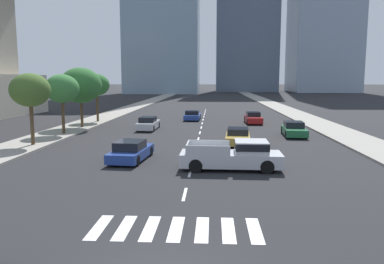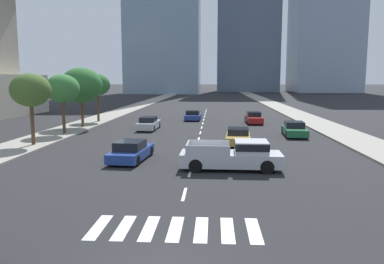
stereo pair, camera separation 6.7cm
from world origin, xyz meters
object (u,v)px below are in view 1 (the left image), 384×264
at_px(sedan_silver_1, 148,124).
at_px(street_tree_fourth, 97,85).
at_px(street_tree_nearest, 30,90).
at_px(sedan_blue_2, 131,151).
at_px(sedan_green_5, 294,129).
at_px(sedan_blue_3, 192,116).
at_px(sedan_gold_4, 238,137).
at_px(sedan_red_0, 253,118).
at_px(pickup_truck, 236,155).
at_px(street_tree_third, 81,85).
at_px(street_tree_second, 62,89).

relative_size(sedan_silver_1, street_tree_fourth, 0.82).
bearing_deg(street_tree_nearest, sedan_blue_2, -28.22).
distance_m(sedan_green_5, street_tree_nearest, 22.56).
bearing_deg(sedan_blue_3, street_tree_nearest, 152.38).
distance_m(sedan_blue_2, sedan_gold_4, 9.86).
distance_m(sedan_silver_1, sedan_gold_4, 11.88).
xyz_separation_m(sedan_silver_1, sedan_blue_2, (1.42, -14.89, -0.03)).
distance_m(sedan_red_0, sedan_blue_3, 8.05).
distance_m(sedan_blue_3, sedan_green_5, 16.59).
bearing_deg(sedan_blue_3, sedan_red_0, -112.41).
distance_m(pickup_truck, sedan_silver_1, 18.73).
xyz_separation_m(sedan_green_5, street_tree_fourth, (-21.24, 9.99, 3.87)).
relative_size(pickup_truck, sedan_blue_2, 1.23).
height_order(sedan_silver_1, sedan_gold_4, sedan_silver_1).
bearing_deg(sedan_blue_2, street_tree_third, 34.19).
bearing_deg(street_tree_third, sedan_green_5, -11.88).
bearing_deg(pickup_truck, sedan_silver_1, 116.05).
bearing_deg(sedan_green_5, street_tree_third, -98.44).
bearing_deg(sedan_red_0, street_tree_third, -75.05).
height_order(sedan_blue_2, street_tree_nearest, street_tree_nearest).
relative_size(sedan_blue_2, sedan_blue_3, 1.08).
height_order(pickup_truck, sedan_red_0, pickup_truck).
distance_m(pickup_truck, street_tree_second, 20.14).
distance_m(sedan_red_0, sedan_gold_4, 14.74).
xyz_separation_m(pickup_truck, street_tree_third, (-15.17, 17.82, 3.69)).
relative_size(sedan_red_0, street_tree_third, 0.69).
bearing_deg(sedan_blue_3, street_tree_fourth, 108.00).
xyz_separation_m(sedan_blue_3, street_tree_third, (-11.25, -8.77, 3.94)).
relative_size(sedan_blue_3, street_tree_fourth, 0.77).
bearing_deg(sedan_silver_1, street_tree_third, 85.05).
bearing_deg(street_tree_third, sedan_silver_1, -6.79).
height_order(pickup_truck, street_tree_third, street_tree_third).
relative_size(sedan_blue_2, street_tree_nearest, 0.86).
height_order(sedan_blue_2, street_tree_fourth, street_tree_fourth).
bearing_deg(sedan_green_5, sedan_blue_3, -139.53).
xyz_separation_m(pickup_truck, sedan_gold_4, (0.68, 8.79, -0.23)).
bearing_deg(sedan_gold_4, sedan_red_0, 173.09).
height_order(pickup_truck, street_tree_nearest, street_tree_nearest).
bearing_deg(pickup_truck, street_tree_second, 140.77).
height_order(pickup_truck, sedan_gold_4, pickup_truck).
bearing_deg(sedan_blue_2, sedan_blue_3, -0.63).
distance_m(sedan_blue_3, street_tree_third, 14.80).
height_order(sedan_silver_1, street_tree_third, street_tree_third).
distance_m(pickup_truck, sedan_blue_2, 6.86).
distance_m(sedan_silver_1, sedan_green_5, 14.48).
distance_m(street_tree_nearest, street_tree_third, 11.12).
bearing_deg(sedan_green_5, street_tree_nearest, -69.18).
relative_size(sedan_silver_1, sedan_green_5, 1.00).
bearing_deg(sedan_silver_1, street_tree_second, 121.85).
bearing_deg(sedan_gold_4, sedan_silver_1, -129.61).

